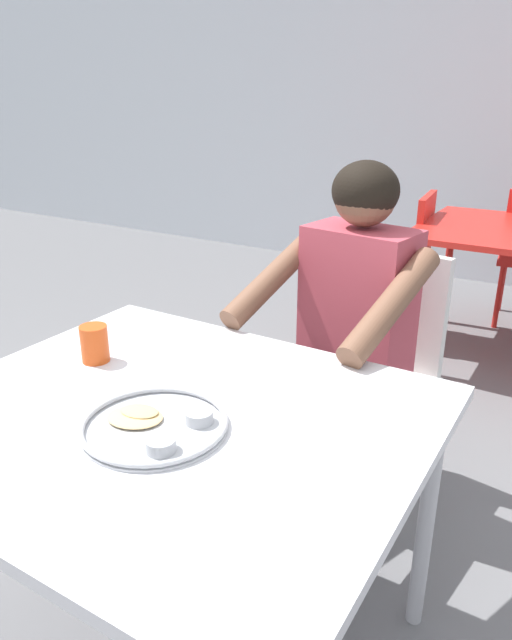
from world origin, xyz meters
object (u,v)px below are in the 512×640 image
(drinking_cup, at_px, (94,342))
(diner_foreground, at_px, (342,321))
(chair_foreground, at_px, (372,358))
(chair_red_left, at_px, (402,255))
(table_foreground, at_px, (170,437))
(thali_tray, at_px, (156,424))

(drinking_cup, relative_size, diner_foreground, 0.08)
(drinking_cup, distance_m, diner_foreground, 0.76)
(chair_foreground, height_order, chair_red_left, chair_foreground)
(table_foreground, relative_size, diner_foreground, 0.93)
(chair_red_left, bearing_deg, diner_foreground, -78.52)
(table_foreground, height_order, diner_foreground, diner_foreground)
(drinking_cup, distance_m, chair_red_left, 2.31)
(thali_tray, distance_m, diner_foreground, 0.81)
(table_foreground, distance_m, drinking_cup, 0.37)
(thali_tray, relative_size, chair_red_left, 0.36)
(table_foreground, height_order, thali_tray, thali_tray)
(table_foreground, bearing_deg, drinking_cup, 162.21)
(thali_tray, distance_m, chair_red_left, 2.49)
(thali_tray, bearing_deg, drinking_cup, 153.45)
(drinking_cup, bearing_deg, chair_foreground, 62.07)
(table_foreground, distance_m, diner_foreground, 0.74)
(drinking_cup, xyz_separation_m, diner_foreground, (0.43, 0.63, -0.06))
(chair_foreground, relative_size, chair_red_left, 1.03)
(chair_foreground, distance_m, chair_red_left, 1.48)
(thali_tray, xyz_separation_m, chair_foreground, (0.10, 1.03, -0.23))
(thali_tray, bearing_deg, chair_red_left, 96.11)
(diner_foreground, bearing_deg, table_foreground, -97.62)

